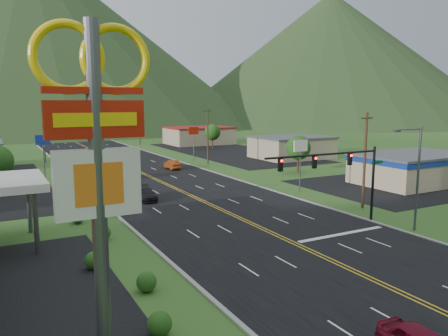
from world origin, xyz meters
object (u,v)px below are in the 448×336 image
streetlight_east (416,172)px  car_dark_mid (146,194)px  traffic_signal (341,168)px  streetlight_west (46,135)px  car_red_far (172,165)px  pylon_sign (96,149)px

streetlight_east → car_dark_mid: 28.17m
traffic_signal → car_dark_mid: traffic_signal is taller
streetlight_west → car_red_far: (17.37, -17.55, -4.45)m
pylon_sign → streetlight_west: bearing=85.5°
car_dark_mid → car_red_far: size_ratio=1.08×
streetlight_west → car_red_far: 25.09m
streetlight_east → car_dark_mid: bearing=126.7°
pylon_sign → car_dark_mid: (11.56, 30.30, -8.60)m
traffic_signal → streetlight_west: (-18.16, 56.00, -0.15)m
traffic_signal → streetlight_west: bearing=108.0°
streetlight_east → streetlight_west: (-22.86, 60.00, 0.00)m
pylon_sign → traffic_signal: 26.67m
pylon_sign → car_red_far: pylon_sign is taller
pylon_sign → car_dark_mid: size_ratio=2.92×
streetlight_east → car_red_far: streetlight_east is taller
traffic_signal → streetlight_west: streetlight_west is taller
streetlight_west → car_dark_mid: (6.24, -37.70, -4.49)m
traffic_signal → car_red_far: traffic_signal is taller
pylon_sign → streetlight_west: size_ratio=1.56×
traffic_signal → car_dark_mid: 22.33m
streetlight_east → car_red_far: 43.03m
streetlight_east → streetlight_west: 64.21m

